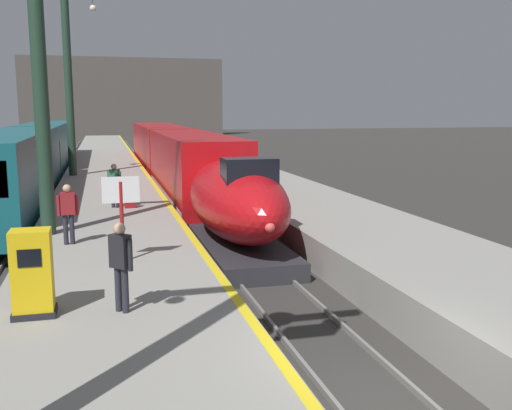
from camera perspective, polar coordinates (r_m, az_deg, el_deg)
ground_plane at (r=10.18m, az=12.38°, el=-18.89°), size 260.00×260.00×0.00m
platform_left at (r=32.96m, az=-14.35°, el=1.63°), size 4.80×110.00×1.05m
platform_right at (r=33.98m, az=-0.56°, el=2.15°), size 4.80×110.00×1.05m
platform_left_safety_stripe at (r=32.99m, az=-10.42°, el=2.70°), size 0.20×107.80×0.01m
rail_main_left at (r=35.92m, az=-9.10°, el=1.67°), size 0.08×110.00×0.12m
rail_main_right at (r=36.09m, az=-6.73°, el=1.76°), size 0.08×110.00×0.12m
rail_secondary_left at (r=36.04m, az=-22.02°, el=1.13°), size 0.08×110.00×0.12m
rail_secondary_right at (r=35.88m, az=-19.64°, el=1.23°), size 0.08×110.00×0.12m
highspeed_train_main at (r=34.10m, az=-7.63°, el=4.44°), size 2.92×39.35×3.60m
regional_train_adjacent at (r=36.74m, az=-20.86°, el=4.59°), size 2.85×36.60×3.80m
station_column_mid at (r=18.43m, az=-20.53°, el=13.66°), size 4.00×0.68×8.76m
station_column_far at (r=34.94m, az=-17.95°, el=12.74°), size 4.00×0.68×10.22m
passenger_near_edge at (r=22.90m, az=-13.69°, el=2.20°), size 0.52×0.37×1.69m
passenger_mid_platform at (r=16.97m, az=-17.94°, el=-0.41°), size 0.57×0.26×1.69m
passenger_far_waiting at (r=11.05m, az=-13.10°, el=-5.27°), size 0.43×0.43×1.69m
rolling_suitcase at (r=22.78m, az=-12.25°, el=0.48°), size 0.40×0.22×0.98m
ticket_machine_yellow at (r=11.38m, az=-21.03°, el=-6.53°), size 0.76×0.62×1.60m
departure_info_board at (r=14.57m, az=-13.06°, el=0.32°), size 0.90×0.10×2.12m
terminus_back_wall at (r=110.04m, az=-12.79°, el=10.27°), size 36.00×2.00×14.00m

